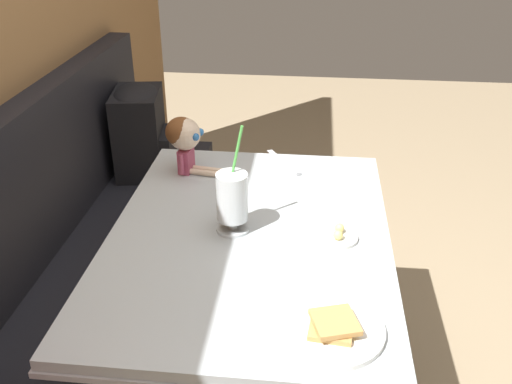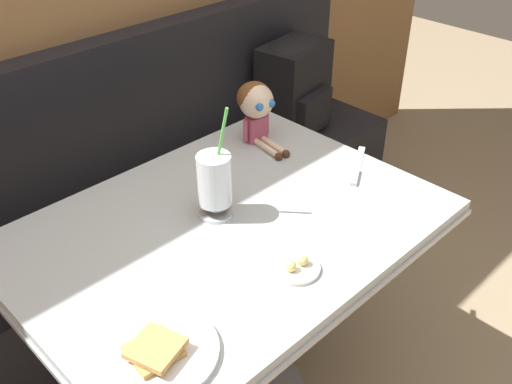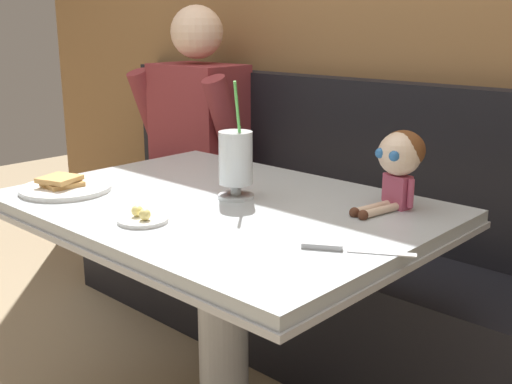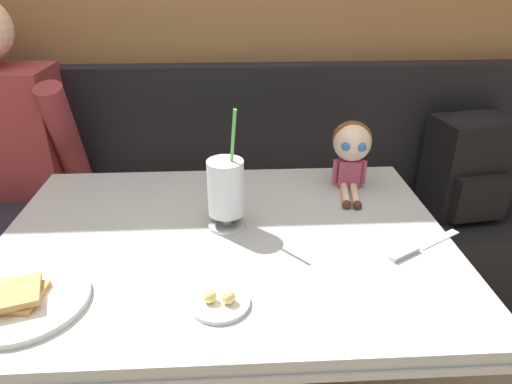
{
  "view_description": "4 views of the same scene",
  "coord_description": "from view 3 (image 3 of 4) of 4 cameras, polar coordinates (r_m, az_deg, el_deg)",
  "views": [
    {
      "loc": [
        -1.37,
        0.01,
        1.62
      ],
      "look_at": [
        0.09,
        0.17,
        0.82
      ],
      "focal_mm": 39.82,
      "sensor_mm": 36.0,
      "label": 1
    },
    {
      "loc": [
        -0.8,
        -0.74,
        1.66
      ],
      "look_at": [
        0.09,
        0.17,
        0.8
      ],
      "focal_mm": 40.69,
      "sensor_mm": 36.0,
      "label": 2
    },
    {
      "loc": [
        1.15,
        -0.92,
        1.2
      ],
      "look_at": [
        0.12,
        0.18,
        0.79
      ],
      "focal_mm": 44.06,
      "sensor_mm": 36.0,
      "label": 3
    },
    {
      "loc": [
        0.02,
        -0.77,
        1.34
      ],
      "look_at": [
        0.08,
        0.22,
        0.84
      ],
      "focal_mm": 31.99,
      "sensor_mm": 36.0,
      "label": 4
    }
  ],
  "objects": [
    {
      "name": "wood_panel_wall",
      "position": [
        2.28,
        13.17,
        14.94
      ],
      "size": [
        4.4,
        0.08,
        2.4
      ],
      "primitive_type": "cube",
      "color": "olive",
      "rests_on": "ground"
    },
    {
      "name": "booth_bench",
      "position": [
        2.25,
        8.69,
        -7.7
      ],
      "size": [
        2.6,
        0.48,
        1.0
      ],
      "color": "black",
      "rests_on": "ground"
    },
    {
      "name": "diner_table",
      "position": [
        1.72,
        -3.07,
        -7.14
      ],
      "size": [
        1.11,
        0.81,
        0.74
      ],
      "color": "#B2BCC1",
      "rests_on": "ground"
    },
    {
      "name": "toast_plate",
      "position": [
        1.83,
        -16.97,
        0.43
      ],
      "size": [
        0.25,
        0.25,
        0.04
      ],
      "color": "white",
      "rests_on": "diner_table"
    },
    {
      "name": "milkshake_glass",
      "position": [
        1.66,
        -1.86,
        2.85
      ],
      "size": [
        0.1,
        0.1,
        0.31
      ],
      "color": "silver",
      "rests_on": "diner_table"
    },
    {
      "name": "butter_saucer",
      "position": [
        1.5,
        -10.26,
        -2.36
      ],
      "size": [
        0.12,
        0.12,
        0.04
      ],
      "color": "white",
      "rests_on": "diner_table"
    },
    {
      "name": "butter_knife",
      "position": [
        1.32,
        7.48,
        -5.07
      ],
      "size": [
        0.21,
        0.14,
        0.01
      ],
      "color": "silver",
      "rests_on": "diner_table"
    },
    {
      "name": "seated_doll",
      "position": [
        1.6,
        12.91,
        3.02
      ],
      "size": [
        0.13,
        0.23,
        0.2
      ],
      "color": "#B74C6B",
      "rests_on": "diner_table"
    },
    {
      "name": "diner_patron",
      "position": [
        2.59,
        -5.83,
        5.11
      ],
      "size": [
        0.55,
        0.48,
        0.81
      ],
      "color": "maroon",
      "rests_on": "booth_bench"
    }
  ]
}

